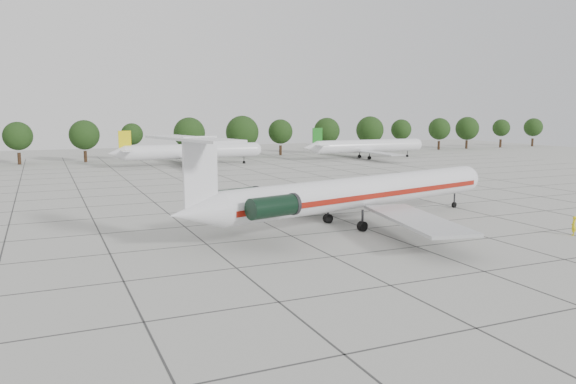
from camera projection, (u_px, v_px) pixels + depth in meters
name	position (u px, v px, depth m)	size (l,w,h in m)	color
ground	(291.00, 236.00, 51.47)	(260.00, 260.00, 0.00)	#A6A69F
apron_joints	(239.00, 210.00, 65.04)	(170.00, 170.00, 0.02)	#383838
main_airliner	(349.00, 193.00, 55.33)	(39.61, 30.59, 9.41)	silver
ground_crew	(574.00, 226.00, 51.54)	(0.66, 0.43, 1.81)	yellow
bg_airliner_c	(192.00, 152.00, 115.43)	(28.24, 27.20, 7.40)	silver
bg_airliner_d	(368.00, 146.00, 132.10)	(28.24, 27.20, 7.40)	silver
tree_line	(84.00, 135.00, 122.88)	(249.86, 8.44, 10.22)	#332114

